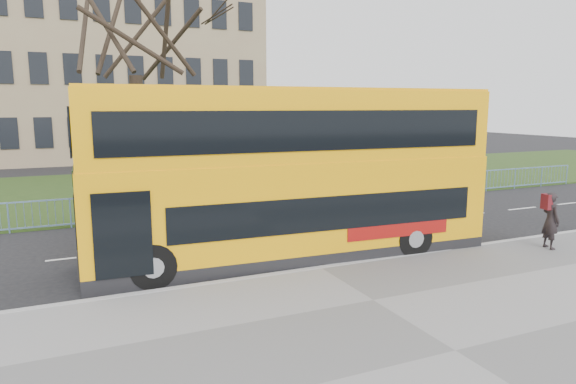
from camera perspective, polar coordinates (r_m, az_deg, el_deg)
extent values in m
plane|color=black|center=(15.34, 0.89, -7.16)|extent=(120.00, 120.00, 0.00)
cube|color=slate|center=(10.02, 18.07, -16.70)|extent=(80.00, 10.50, 0.12)
cube|color=#98989A|center=(13.99, 3.58, -8.54)|extent=(80.00, 0.20, 0.14)
cube|color=#223914|center=(28.64, -11.22, 0.61)|extent=(80.00, 15.40, 0.08)
cube|color=#8E745A|center=(48.40, -23.06, 11.90)|extent=(30.00, 15.00, 14.00)
cube|color=#F4A60A|center=(14.89, 0.45, -1.83)|extent=(11.65, 3.33, 2.14)
cube|color=#F4A60A|center=(14.69, 0.46, 2.97)|extent=(11.65, 3.33, 0.37)
cube|color=#F4A60A|center=(14.60, 0.46, 7.44)|extent=(11.59, 3.27, 1.92)
cube|color=black|center=(13.89, 5.07, -2.36)|extent=(8.88, 0.49, 0.93)
cube|color=black|center=(13.35, 2.62, 6.81)|extent=(10.59, 0.58, 1.04)
cylinder|color=black|center=(12.98, -14.78, -7.98)|extent=(1.16, 0.37, 1.14)
cylinder|color=black|center=(15.57, 13.75, -4.99)|extent=(1.16, 0.37, 1.14)
imported|color=black|center=(17.45, 27.15, -2.84)|extent=(0.52, 0.69, 1.73)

